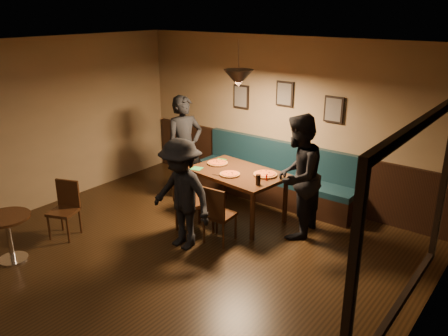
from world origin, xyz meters
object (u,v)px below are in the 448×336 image
(diner_front, at_px, (181,194))
(cafe_table, at_px, (10,238))
(chair_near_left, at_px, (194,199))
(tabasco_bottle, at_px, (267,177))
(dining_table, at_px, (237,195))
(soda_glass, at_px, (258,180))
(booth_bench, at_px, (274,173))
(diner_right, at_px, (298,177))
(cafe_chair_far, at_px, (63,211))
(chair_near_right, at_px, (220,214))
(diner_left, at_px, (185,148))

(diner_front, distance_m, cafe_table, 2.35)
(chair_near_left, bearing_deg, cafe_table, -105.08)
(tabasco_bottle, bearing_deg, dining_table, 174.56)
(dining_table, height_order, soda_glass, soda_glass)
(chair_near_left, relative_size, soda_glass, 6.83)
(booth_bench, xyz_separation_m, chair_near_left, (-0.30, -1.76, 0.03))
(tabasco_bottle, bearing_deg, chair_near_left, -136.78)
(dining_table, relative_size, diner_front, 0.93)
(diner_right, distance_m, cafe_chair_far, 3.47)
(soda_glass, distance_m, cafe_table, 3.49)
(booth_bench, height_order, chair_near_right, booth_bench)
(tabasco_bottle, height_order, cafe_chair_far, tabasco_bottle)
(diner_right, relative_size, diner_front, 1.16)
(chair_near_right, bearing_deg, diner_right, 44.03)
(booth_bench, xyz_separation_m, diner_right, (0.94, -0.90, 0.42))
(chair_near_left, xyz_separation_m, chair_near_right, (0.48, 0.00, -0.09))
(chair_near_right, relative_size, diner_front, 0.55)
(cafe_chair_far, bearing_deg, chair_near_right, -167.86)
(soda_glass, xyz_separation_m, cafe_chair_far, (-2.22, -1.81, -0.45))
(booth_bench, distance_m, dining_table, 0.97)
(chair_near_left, xyz_separation_m, diner_front, (0.15, -0.43, 0.26))
(chair_near_left, distance_m, tabasco_bottle, 1.13)
(dining_table, relative_size, chair_near_left, 1.39)
(chair_near_right, relative_size, tabasco_bottle, 8.22)
(chair_near_right, relative_size, cafe_table, 1.34)
(booth_bench, xyz_separation_m, cafe_table, (-1.72, -3.88, -0.17))
(diner_left, distance_m, tabasco_bottle, 1.81)
(dining_table, distance_m, tabasco_bottle, 0.73)
(chair_near_right, distance_m, cafe_table, 2.86)
(booth_bench, relative_size, diner_right, 1.63)
(soda_glass, bearing_deg, dining_table, 154.38)
(soda_glass, bearing_deg, tabasco_bottle, 88.04)
(booth_bench, bearing_deg, cafe_table, -113.92)
(cafe_table, height_order, cafe_chair_far, cafe_chair_far)
(diner_front, height_order, cafe_table, diner_front)
(dining_table, relative_size, cafe_table, 2.26)
(diner_left, bearing_deg, diner_front, -117.97)
(chair_near_left, height_order, diner_front, diner_front)
(diner_front, relative_size, soda_glass, 10.23)
(booth_bench, distance_m, cafe_table, 4.25)
(chair_near_right, height_order, cafe_table, chair_near_right)
(cafe_table, bearing_deg, dining_table, 60.70)
(soda_glass, height_order, cafe_chair_far, soda_glass)
(dining_table, height_order, diner_right, diner_right)
(dining_table, bearing_deg, cafe_chair_far, -121.89)
(cafe_chair_far, bearing_deg, dining_table, -150.17)
(dining_table, height_order, chair_near_left, chair_near_left)
(booth_bench, xyz_separation_m, soda_glass, (0.48, -1.24, 0.37))
(chair_near_right, xyz_separation_m, diner_right, (0.76, 0.86, 0.48))
(chair_near_right, height_order, diner_left, diner_left)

